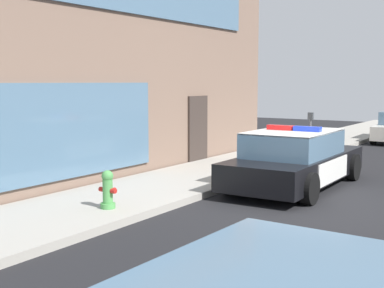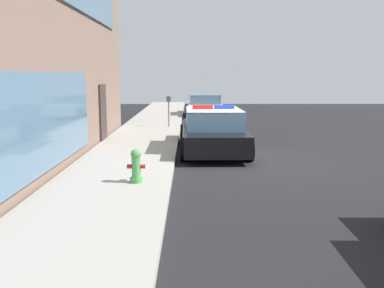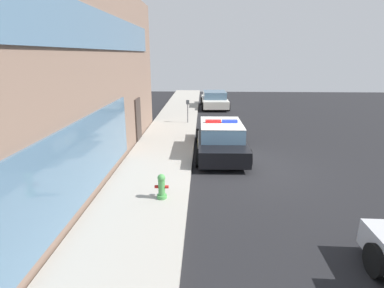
# 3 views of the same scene
# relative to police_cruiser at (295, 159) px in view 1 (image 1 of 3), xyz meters

# --- Properties ---
(ground) EXTENTS (48.00, 48.00, 0.00)m
(ground) POSITION_rel_police_cruiser_xyz_m (-1.80, -0.89, -0.68)
(ground) COLOR black
(sidewalk) EXTENTS (48.00, 2.65, 0.15)m
(sidewalk) POSITION_rel_police_cruiser_xyz_m (-1.80, 2.47, -0.60)
(sidewalk) COLOR #A39E93
(sidewalk) RESTS_ON ground
(police_cruiser) EXTENTS (4.90, 2.14, 1.49)m
(police_cruiser) POSITION_rel_police_cruiser_xyz_m (0.00, 0.00, 0.00)
(police_cruiser) COLOR black
(police_cruiser) RESTS_ON ground
(fire_hydrant) EXTENTS (0.34, 0.39, 0.73)m
(fire_hydrant) POSITION_rel_police_cruiser_xyz_m (-4.50, 1.89, -0.18)
(fire_hydrant) COLOR #4C994C
(fire_hydrant) RESTS_ON sidewalk
(parking_meter) EXTENTS (0.12, 0.18, 1.34)m
(parking_meter) POSITION_rel_police_cruiser_xyz_m (5.38, 1.66, 0.40)
(parking_meter) COLOR slate
(parking_meter) RESTS_ON sidewalk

